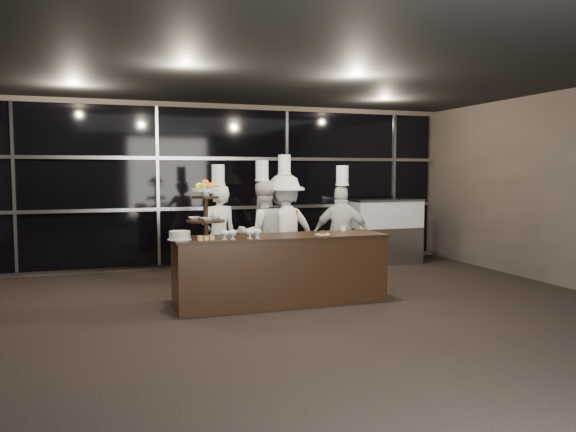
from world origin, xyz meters
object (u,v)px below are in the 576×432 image
object	(u,v)px
display_stand	(206,205)
chef_c	(284,230)
chef_b	(262,233)
layer_cake	(180,235)
chef_d	(342,234)
buffet_counter	(281,269)
display_case	(385,228)
chef_a	(219,235)

from	to	relation	value
display_stand	chef_c	world-z (taller)	chef_c
display_stand	chef_b	world-z (taller)	chef_b
layer_cake	chef_c	size ratio (longest dim) A/B	0.15
chef_d	chef_c	bearing A→B (deg)	162.39
buffet_counter	display_stand	bearing A→B (deg)	-179.99
layer_cake	chef_c	bearing A→B (deg)	34.39
layer_cake	buffet_counter	bearing A→B (deg)	2.14
chef_c	display_stand	bearing A→B (deg)	-140.99
buffet_counter	display_stand	size ratio (longest dim) A/B	3.81
layer_cake	display_case	xyz separation A→B (m)	(4.25, 2.53, -0.29)
chef_c	chef_b	bearing A→B (deg)	-171.07
chef_b	chef_c	size ratio (longest dim) A/B	0.96
chef_d	display_case	bearing A→B (deg)	44.23
display_case	chef_d	bearing A→B (deg)	-135.77
buffet_counter	chef_a	world-z (taller)	chef_a
display_stand	buffet_counter	bearing A→B (deg)	0.01
chef_c	chef_a	bearing A→B (deg)	178.02
chef_d	buffet_counter	bearing A→B (deg)	-145.14
layer_cake	chef_c	world-z (taller)	chef_c
display_case	chef_c	size ratio (longest dim) A/B	0.67
layer_cake	chef_c	xyz separation A→B (m)	(1.77, 1.21, -0.10)
buffet_counter	chef_b	xyz separation A→B (m)	(0.06, 1.10, 0.36)
display_case	display_stand	bearing A→B (deg)	-147.63
display_stand	chef_c	size ratio (longest dim) A/B	0.37
buffet_counter	chef_b	bearing A→B (deg)	86.80
buffet_counter	chef_a	bearing A→B (deg)	116.07
display_stand	display_case	xyz separation A→B (m)	(3.91, 2.48, -0.65)
layer_cake	display_case	size ratio (longest dim) A/B	0.22
chef_d	layer_cake	bearing A→B (deg)	-160.18
chef_d	chef_b	bearing A→B (deg)	170.24
buffet_counter	chef_d	bearing A→B (deg)	34.86
buffet_counter	layer_cake	size ratio (longest dim) A/B	9.47
layer_cake	chef_a	xyz separation A→B (m)	(0.75, 1.25, -0.16)
chef_c	chef_d	distance (m)	0.89
buffet_counter	display_case	size ratio (longest dim) A/B	2.09
display_stand	chef_d	bearing A→B (deg)	21.39
buffet_counter	chef_d	xyz separation A→B (m)	(1.28, 0.89, 0.33)
layer_cake	chef_b	distance (m)	1.82
chef_a	chef_c	bearing A→B (deg)	-1.98
buffet_counter	chef_d	world-z (taller)	chef_d
buffet_counter	layer_cake	distance (m)	1.43
chef_a	chef_b	distance (m)	0.66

